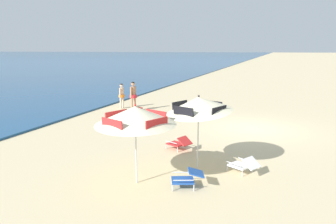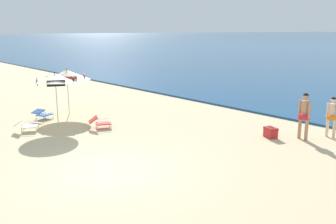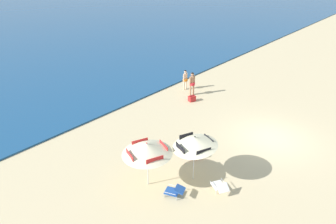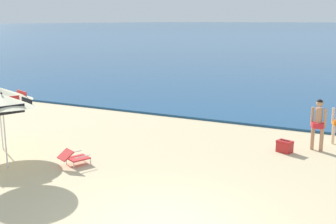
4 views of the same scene
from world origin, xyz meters
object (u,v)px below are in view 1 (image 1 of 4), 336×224
at_px(beach_umbrella_striped_second, 135,115).
at_px(cooler_box, 138,111).
at_px(beach_umbrella_striped_main, 199,105).
at_px(lounge_chair_beside_umbrella, 187,178).
at_px(lounge_chair_facing_sea, 244,165).
at_px(person_standing_beside, 122,94).
at_px(lounge_chair_under_umbrella, 179,143).
at_px(person_standing_near_shore, 133,94).

height_order(beach_umbrella_striped_second, cooler_box, beach_umbrella_striped_second).
relative_size(beach_umbrella_striped_main, lounge_chair_beside_umbrella, 2.92).
distance_m(lounge_chair_facing_sea, person_standing_beside, 12.13).
bearing_deg(cooler_box, person_standing_beside, 49.88).
bearing_deg(beach_umbrella_striped_main, lounge_chair_beside_umbrella, -176.75).
bearing_deg(lounge_chair_under_umbrella, person_standing_near_shore, 37.31).
height_order(lounge_chair_under_umbrella, lounge_chair_facing_sea, same).
distance_m(beach_umbrella_striped_second, person_standing_near_shore, 10.87).
xyz_separation_m(lounge_chair_under_umbrella, lounge_chair_beside_umbrella, (-3.10, -1.20, 0.01)).
xyz_separation_m(beach_umbrella_striped_main, person_standing_beside, (8.66, 7.12, -1.12)).
bearing_deg(beach_umbrella_striped_main, cooler_box, 36.72).
xyz_separation_m(beach_umbrella_striped_main, beach_umbrella_striped_second, (-1.66, 1.34, -0.11)).
bearing_deg(person_standing_beside, lounge_chair_facing_sea, -135.22).
distance_m(beach_umbrella_striped_main, person_standing_beside, 11.27).
bearing_deg(beach_umbrella_striped_second, person_standing_beside, 29.26).
relative_size(beach_umbrella_striped_main, lounge_chair_facing_sea, 2.79).
bearing_deg(lounge_chair_under_umbrella, beach_umbrella_striped_main, -145.60).
bearing_deg(cooler_box, person_standing_near_shore, 36.85).
distance_m(beach_umbrella_striped_second, lounge_chair_under_umbrella, 3.69).
bearing_deg(person_standing_beside, person_standing_near_shore, -117.50).
bearing_deg(person_standing_near_shore, lounge_chair_facing_sea, -137.14).
height_order(beach_umbrella_striped_second, lounge_chair_beside_umbrella, beach_umbrella_striped_second).
relative_size(lounge_chair_beside_umbrella, person_standing_near_shore, 0.55).
distance_m(beach_umbrella_striped_main, cooler_box, 9.13).
distance_m(beach_umbrella_striped_main, beach_umbrella_striped_second, 2.13).
height_order(beach_umbrella_striped_main, lounge_chair_facing_sea, beach_umbrella_striped_main).
bearing_deg(beach_umbrella_striped_main, lounge_chair_facing_sea, -87.52).
bearing_deg(lounge_chair_under_umbrella, lounge_chair_facing_sea, -121.77).
bearing_deg(cooler_box, beach_umbrella_striped_second, -155.58).
relative_size(lounge_chair_under_umbrella, cooler_box, 1.76).
bearing_deg(person_standing_near_shore, beach_umbrella_striped_main, -143.26).
distance_m(beach_umbrella_striped_main, lounge_chair_beside_umbrella, 2.30).
xyz_separation_m(person_standing_near_shore, cooler_box, (-0.94, -0.70, -0.83)).
distance_m(lounge_chair_beside_umbrella, person_standing_beside, 12.45).
height_order(beach_umbrella_striped_main, cooler_box, beach_umbrella_striped_main).
bearing_deg(lounge_chair_beside_umbrella, person_standing_near_shore, 32.62).
distance_m(lounge_chair_under_umbrella, person_standing_near_shore, 8.18).
xyz_separation_m(beach_umbrella_striped_second, cooler_box, (8.82, 4.01, -1.73)).
bearing_deg(person_standing_beside, lounge_chair_under_umbrella, -139.50).
bearing_deg(beach_umbrella_striped_second, lounge_chair_beside_umbrella, -82.79).
height_order(beach_umbrella_striped_main, person_standing_near_shore, beach_umbrella_striped_main).
height_order(lounge_chair_facing_sea, cooler_box, lounge_chair_facing_sea).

